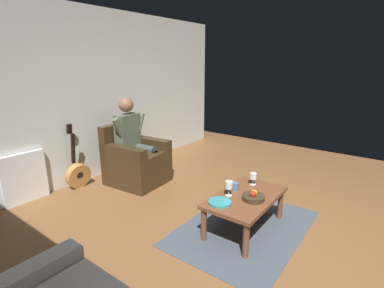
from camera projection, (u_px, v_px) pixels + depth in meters
ground_plane at (279, 241)px, 2.98m from camera, size 7.23×7.23×0.00m
wall_back at (91, 96)px, 4.41m from camera, size 5.93×0.06×2.56m
rug at (244, 228)px, 3.21m from camera, size 1.70×1.19×0.01m
armchair at (135, 162)px, 4.38m from camera, size 0.79×0.84×0.88m
person_seated at (133, 138)px, 4.28m from camera, size 0.65×0.58×1.28m
coffee_table at (245, 200)px, 3.12m from camera, size 1.00×0.58×0.39m
guitar at (78, 173)px, 4.21m from camera, size 0.36×0.20×0.94m
radiator at (24, 178)px, 3.75m from camera, size 0.56×0.06×0.66m
wine_glass_near at (229, 186)px, 3.08m from camera, size 0.08×0.08×0.16m
wine_glass_far at (253, 177)px, 3.37m from camera, size 0.08×0.08×0.14m
fruit_bowl at (253, 197)px, 3.00m from camera, size 0.23×0.23×0.11m
decorative_dish at (220, 202)px, 2.93m from camera, size 0.23×0.23×0.02m
candle_jar at (235, 186)px, 3.24m from camera, size 0.09×0.09×0.09m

